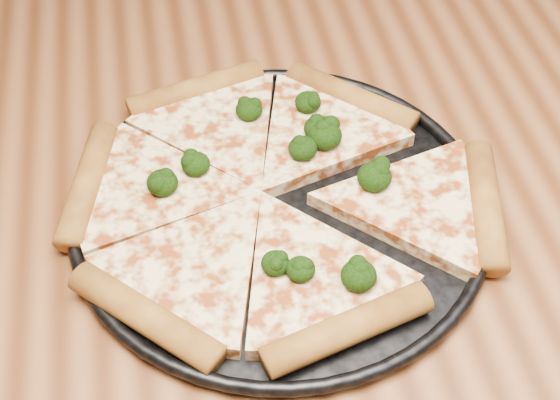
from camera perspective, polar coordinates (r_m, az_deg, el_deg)
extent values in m
cube|color=brown|center=(0.71, 3.11, 0.65)|extent=(1.20, 0.90, 0.04)
cylinder|color=black|center=(0.66, 0.00, -0.75)|extent=(0.35, 0.35, 0.01)
torus|color=black|center=(0.66, 0.00, -0.35)|extent=(0.36, 0.36, 0.01)
cylinder|color=#A76C29|center=(0.75, 5.26, 7.54)|extent=(0.11, 0.11, 0.03)
cylinder|color=#A76C29|center=(0.76, -6.21, 8.06)|extent=(0.14, 0.06, 0.03)
cylinder|color=#A76C29|center=(0.68, -13.98, 1.16)|extent=(0.06, 0.14, 0.03)
cylinder|color=#A76C29|center=(0.59, -9.86, -8.46)|extent=(0.11, 0.11, 0.03)
cylinder|color=#A76C29|center=(0.58, 4.98, -9.44)|extent=(0.14, 0.06, 0.03)
cylinder|color=#A76C29|center=(0.67, 14.90, -0.37)|extent=(0.06, 0.14, 0.03)
ellipsoid|color=black|center=(0.59, 1.53, -5.11)|extent=(0.02, 0.02, 0.02)
ellipsoid|color=black|center=(0.59, 5.82, -5.56)|extent=(0.03, 0.03, 0.02)
ellipsoid|color=black|center=(0.68, 1.68, 3.82)|extent=(0.03, 0.03, 0.02)
ellipsoid|color=black|center=(0.70, 2.91, 5.29)|extent=(0.03, 0.03, 0.02)
ellipsoid|color=black|center=(0.73, 2.07, 7.22)|extent=(0.02, 0.02, 0.02)
ellipsoid|color=black|center=(0.69, 3.32, 4.78)|extent=(0.03, 0.03, 0.02)
ellipsoid|color=black|center=(0.60, -0.34, -4.67)|extent=(0.02, 0.02, 0.02)
ellipsoid|color=black|center=(0.66, -8.66, 1.27)|extent=(0.03, 0.03, 0.02)
ellipsoid|color=black|center=(0.72, -2.29, 6.68)|extent=(0.02, 0.02, 0.02)
ellipsoid|color=black|center=(0.66, 6.97, 1.72)|extent=(0.03, 0.03, 0.02)
ellipsoid|color=black|center=(0.67, -6.23, 2.65)|extent=(0.02, 0.02, 0.02)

